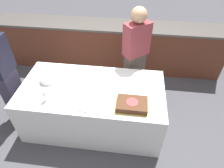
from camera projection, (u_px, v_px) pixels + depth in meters
name	position (u px, v px, depth m)	size (l,w,h in m)	color
ground_plane	(95.00, 122.00, 3.16)	(14.00, 14.00, 0.00)	#424247
back_counter	(108.00, 46.00, 4.03)	(4.40, 0.58, 0.92)	#5B2D1E
dining_table	(93.00, 106.00, 2.92)	(1.95, 0.99, 0.72)	white
cake	(132.00, 104.00, 2.41)	(0.41, 0.30, 0.08)	gold
plate_stack	(48.00, 78.00, 2.76)	(0.22, 0.22, 0.09)	white
wine_glass	(44.00, 94.00, 2.44)	(0.07, 0.07, 0.16)	white
side_plate_near_cake	(140.00, 91.00, 2.64)	(0.19, 0.19, 0.00)	white
side_plate_right_edge	(124.00, 87.00, 2.69)	(0.19, 0.19, 0.00)	white
utensil_pile	(83.00, 108.00, 2.40)	(0.13, 0.11, 0.02)	white
person_cutting_cake	(135.00, 55.00, 3.09)	(0.42, 0.39, 1.58)	#4C4238
person_seated_left	(5.00, 74.00, 2.72)	(0.22, 0.35, 1.60)	#383347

